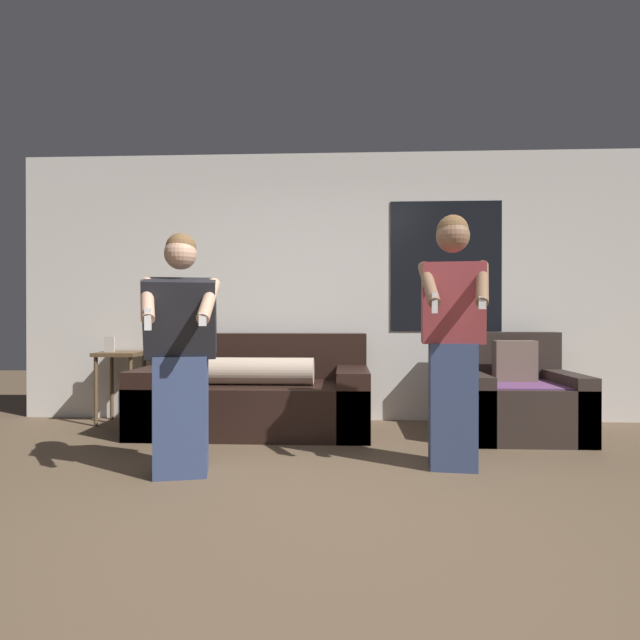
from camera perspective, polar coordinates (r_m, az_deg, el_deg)
name	(u,v)px	position (r m, az deg, el deg)	size (l,w,h in m)	color
ground_plane	(311,529)	(2.65, -0.99, -22.77)	(14.00, 14.00, 0.00)	brown
wall_back	(329,286)	(5.08, 1.08, 3.87)	(6.27, 0.07, 2.70)	silver
couch	(255,396)	(4.68, -7.43, -8.64)	(2.07, 0.97, 0.88)	black
armchair	(515,400)	(4.78, 21.44, -8.46)	(0.98, 0.91, 0.90)	#332823
side_table	(120,366)	(5.30, -21.84, -4.88)	(0.42, 0.41, 0.85)	brown
person_left	(181,355)	(3.39, -15.59, -3.91)	(0.51, 0.57, 1.59)	#384770
person_right	(453,338)	(3.54, 14.92, -2.01)	(0.48, 0.49, 1.74)	#384770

